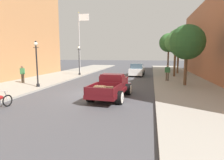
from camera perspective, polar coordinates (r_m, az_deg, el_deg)
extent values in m
plane|color=#47474C|center=(13.88, -6.08, -4.23)|extent=(140.00, 140.00, 0.00)
cube|color=#9E998E|center=(17.49, -29.35, -2.43)|extent=(5.50, 64.00, 0.15)
cube|color=#9E998E|center=(13.56, 24.61, -4.90)|extent=(5.50, 64.00, 0.15)
cube|color=#510F14|center=(12.45, -0.28, -3.08)|extent=(2.13, 5.02, 0.24)
cube|color=#510F14|center=(12.69, 0.16, -0.48)|extent=(1.64, 1.22, 0.80)
cube|color=#510F14|center=(12.58, 0.10, 1.56)|extent=(1.50, 1.04, 0.12)
cube|color=#3D4C5B|center=(13.21, 0.85, 0.56)|extent=(1.33, 0.14, 0.44)
cube|color=#510F14|center=(13.95, 1.64, -0.29)|extent=(1.43, 1.60, 0.52)
cube|color=silver|center=(14.72, 2.43, 0.07)|extent=(0.69, 0.15, 0.47)
cube|color=#510F14|center=(11.11, -2.34, -3.70)|extent=(1.85, 2.22, 0.04)
cube|color=#510F14|center=(11.35, -6.23, -2.36)|extent=(0.24, 2.10, 0.44)
cube|color=#510F14|center=(10.84, 1.72, -2.81)|extent=(0.24, 2.10, 0.44)
cube|color=#510F14|center=(10.14, -4.17, -3.59)|extent=(1.62, 0.20, 0.44)
cube|color=#510F14|center=(12.02, -0.81, -1.74)|extent=(1.62, 0.20, 0.44)
cylinder|color=black|center=(14.00, -2.24, -2.42)|extent=(0.42, 0.83, 0.80)
cylinder|color=silver|center=(14.06, -2.96, -2.38)|extent=(0.06, 0.65, 0.66)
cylinder|color=silver|center=(14.07, -2.99, -2.38)|extent=(0.04, 0.24, 0.24)
cylinder|color=black|center=(13.55, 4.99, -2.80)|extent=(0.42, 0.83, 0.80)
cylinder|color=silver|center=(13.52, 5.76, -2.83)|extent=(0.06, 0.65, 0.66)
cylinder|color=silver|center=(13.52, 5.80, -2.83)|extent=(0.04, 0.24, 0.24)
cylinder|color=black|center=(11.53, -6.50, -4.74)|extent=(0.42, 0.83, 0.80)
cylinder|color=silver|center=(11.60, -7.34, -4.67)|extent=(0.06, 0.65, 0.66)
cylinder|color=silver|center=(11.61, -7.39, -4.67)|extent=(0.04, 0.24, 0.24)
cylinder|color=black|center=(10.98, 2.22, -5.35)|extent=(0.42, 0.83, 0.80)
cylinder|color=silver|center=(10.94, 3.17, -5.40)|extent=(0.06, 0.65, 0.66)
cylinder|color=silver|center=(10.93, 3.22, -5.41)|extent=(0.04, 0.24, 0.24)
cube|color=olive|center=(10.80, -3.85, -2.86)|extent=(0.63, 0.48, 0.40)
cube|color=#3D2D1E|center=(10.80, -3.85, -2.86)|extent=(0.62, 0.10, 0.42)
cube|color=brown|center=(11.30, -0.80, -2.68)|extent=(0.45, 0.34, 0.28)
torus|color=black|center=(12.03, -29.19, -5.50)|extent=(0.12, 0.67, 0.67)
cylinder|color=silver|center=(11.93, -29.49, -4.16)|extent=(0.07, 0.26, 0.58)
cylinder|color=silver|center=(11.80, -30.00, -2.93)|extent=(0.62, 0.09, 0.04)
cube|color=silver|center=(25.44, 7.60, 2.71)|extent=(1.83, 4.34, 0.80)
cube|color=#384C5B|center=(25.23, 7.60, 4.31)|extent=(1.57, 2.04, 0.64)
cylinder|color=black|center=(26.83, 6.11, 2.41)|extent=(0.24, 0.67, 0.66)
cylinder|color=black|center=(26.68, 9.63, 2.31)|extent=(0.24, 0.67, 0.66)
cylinder|color=black|center=(24.29, 5.35, 1.84)|extent=(0.24, 0.67, 0.66)
cylinder|color=black|center=(24.12, 9.23, 1.72)|extent=(0.24, 0.67, 0.66)
cylinder|color=brown|center=(19.94, -25.71, 0.44)|extent=(0.14, 0.14, 0.86)
cylinder|color=brown|center=(19.83, -25.29, 0.43)|extent=(0.14, 0.14, 0.86)
cube|color=#387A47|center=(19.81, -25.62, 2.47)|extent=(0.36, 0.22, 0.56)
cylinder|color=#387A47|center=(19.95, -26.12, 2.39)|extent=(0.09, 0.09, 0.54)
cylinder|color=#387A47|center=(19.68, -25.11, 2.39)|extent=(0.09, 0.09, 0.54)
sphere|color=brown|center=(19.78, -25.69, 3.62)|extent=(0.22, 0.22, 0.22)
cylinder|color=brown|center=(20.25, 16.20, 1.03)|extent=(0.14, 0.14, 0.86)
cylinder|color=brown|center=(20.27, 16.71, 1.01)|extent=(0.14, 0.14, 0.86)
cube|color=#387A47|center=(20.19, 16.53, 3.02)|extent=(0.36, 0.22, 0.56)
cylinder|color=#387A47|center=(20.17, 15.91, 2.96)|extent=(0.09, 0.09, 0.54)
cylinder|color=#387A47|center=(20.21, 17.15, 2.92)|extent=(0.09, 0.09, 0.54)
sphere|color=#9E7051|center=(20.16, 16.58, 4.15)|extent=(0.22, 0.22, 0.22)
cylinder|color=black|center=(17.15, -21.57, -1.49)|extent=(0.28, 0.28, 0.24)
cylinder|color=black|center=(16.97, -21.87, 4.25)|extent=(0.12, 0.12, 3.20)
cylinder|color=black|center=(16.95, -22.13, 9.15)|extent=(0.50, 0.04, 0.04)
sphere|color=silver|center=(16.96, -22.19, 10.19)|extent=(0.32, 0.32, 0.32)
cone|color=black|center=(16.97, -22.22, 10.80)|extent=(0.24, 0.24, 0.14)
cylinder|color=black|center=(25.15, -9.84, 1.83)|extent=(0.28, 0.28, 0.24)
cylinder|color=black|center=(25.02, -9.94, 5.74)|extent=(0.12, 0.12, 3.20)
cylinder|color=black|center=(25.01, -10.02, 9.06)|extent=(0.50, 0.04, 0.04)
sphere|color=silver|center=(25.02, -10.04, 9.77)|extent=(0.32, 0.32, 0.32)
cone|color=black|center=(25.02, -10.05, 10.19)|extent=(0.24, 0.24, 0.14)
cylinder|color=#B2B2B7|center=(30.62, -9.88, 11.13)|extent=(0.12, 0.12, 9.00)
sphere|color=gold|center=(31.21, -10.09, 19.55)|extent=(0.16, 0.16, 0.16)
cube|color=silver|center=(30.77, -8.49, 18.37)|extent=(1.60, 0.03, 1.00)
cylinder|color=brown|center=(17.84, 21.44, 2.76)|extent=(0.26, 0.26, 2.64)
sphere|color=#285628|center=(17.81, 21.85, 10.64)|extent=(3.02, 3.02, 3.02)
cylinder|color=brown|center=(24.26, 18.51, 4.76)|extent=(0.26, 0.26, 3.16)
sphere|color=#3D7538|center=(24.26, 18.78, 10.75)|extent=(2.55, 2.55, 2.55)
cylinder|color=brown|center=(28.45, 19.41, 5.52)|extent=(0.26, 0.26, 3.52)
sphere|color=#3D7538|center=(28.50, 19.69, 11.45)|extent=(3.17, 3.17, 3.17)
cylinder|color=brown|center=(32.87, 16.68, 5.81)|extent=(0.26, 0.26, 3.41)
sphere|color=#33662D|center=(32.91, 16.88, 10.82)|extent=(3.11, 3.11, 3.11)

